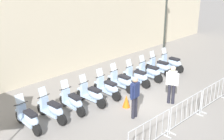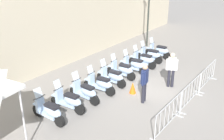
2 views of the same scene
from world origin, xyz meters
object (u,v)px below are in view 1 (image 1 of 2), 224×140
motorcycle_8 (160,67)px  barrier_segment_1 (186,111)px  motorcycle_3 (92,95)px  traffic_cone (126,101)px  motorcycle_4 (108,88)px  motorcycle_1 (52,110)px  barrier_segment_2 (215,94)px  motorcycle_6 (137,77)px  officer_mid_plaza (172,83)px  street_lamp (166,6)px  motorcycle_2 (73,102)px  barrier_segment_0 (150,134)px  motorcycle_0 (29,119)px  motorcycle_5 (122,81)px  motorcycle_7 (150,72)px  officer_near_row_end (135,95)px  motorcycle_9 (172,63)px

motorcycle_8 → barrier_segment_1: 5.17m
motorcycle_3 → traffic_cone: motorcycle_3 is taller
motorcycle_4 → traffic_cone: (-0.29, -1.23, -0.18)m
motorcycle_1 → barrier_segment_2: motorcycle_1 is taller
motorcycle_1 → motorcycle_6: same height
officer_mid_plaza → traffic_cone: size_ratio=3.15×
motorcycle_4 → street_lamp: 7.56m
motorcycle_2 → barrier_segment_1: (2.00, -4.05, 0.07)m
motorcycle_6 → barrier_segment_0: bearing=-142.1°
motorcycle_0 → barrier_segment_0: bearing=-66.5°
motorcycle_3 → motorcycle_8: (4.95, -0.54, 0.00)m
motorcycle_0 → barrier_segment_2: size_ratio=0.81×
motorcycle_5 → motorcycle_7: 2.00m
motorcycle_7 → traffic_cone: motorcycle_7 is taller
motorcycle_6 → barrier_segment_1: (-1.95, -3.52, 0.07)m
motorcycle_1 → barrier_segment_2: (5.19, -4.46, 0.07)m
motorcycle_0 → officer_near_row_end: officer_near_row_end is taller
barrier_segment_0 → barrier_segment_1: size_ratio=1.00×
motorcycle_2 → barrier_segment_0: motorcycle_2 is taller
motorcycle_4 → barrier_segment_2: (2.23, -4.08, 0.07)m
motorcycle_7 → motorcycle_9: size_ratio=1.00×
officer_mid_plaza → traffic_cone: bearing=138.9°
barrier_segment_1 → motorcycle_2: bearing=116.3°
motorcycle_8 → officer_mid_plaza: officer_mid_plaza is taller
motorcycle_0 → officer_mid_plaza: 6.04m
street_lamp → officer_near_row_end: bearing=-159.1°
motorcycle_6 → motorcycle_8: 1.99m
traffic_cone → motorcycle_8: bearing=10.4°
motorcycle_3 → motorcycle_2: bearing=170.4°
motorcycle_7 → barrier_segment_1: 4.48m
barrier_segment_0 → motorcycle_9: bearing=22.0°
motorcycle_6 → motorcycle_8: bearing=-5.0°
motorcycle_7 → motorcycle_4: bearing=171.9°
motorcycle_1 → motorcycle_3: size_ratio=1.00×
motorcycle_1 → motorcycle_8: size_ratio=1.00×
motorcycle_1 → barrier_segment_0: motorcycle_1 is taller
motorcycle_4 → motorcycle_8: 3.99m
motorcycle_1 → barrier_segment_1: (2.98, -4.18, 0.07)m
motorcycle_2 → barrier_segment_1: motorcycle_2 is taller
motorcycle_0 → barrier_segment_1: motorcycle_0 is taller
motorcycle_5 → officer_mid_plaza: size_ratio=1.00×
motorcycle_5 → barrier_segment_1: 3.89m
motorcycle_3 → motorcycle_9: bearing=-7.0°
barrier_segment_1 → officer_near_row_end: bearing=114.5°
motorcycle_6 → officer_near_row_end: size_ratio=1.00×
motorcycle_0 → motorcycle_7: same height
barrier_segment_1 → barrier_segment_2: bearing=-7.2°
traffic_cone → barrier_segment_2: bearing=-48.5°
motorcycle_2 → motorcycle_4: bearing=-7.2°
motorcycle_5 → motorcycle_8: (2.96, -0.42, 0.00)m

